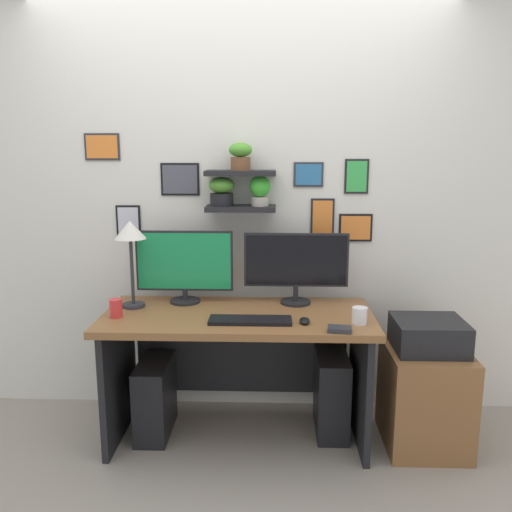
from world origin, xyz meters
name	(u,v)px	position (x,y,z in m)	size (l,w,h in m)	color
ground_plane	(239,436)	(0.00, 0.00, 0.00)	(8.00, 8.00, 0.00)	gray
back_wall_assembly	(242,198)	(0.00, 0.44, 1.35)	(4.40, 0.24, 2.70)	silver
desk	(239,346)	(0.00, 0.05, 0.54)	(1.51, 0.68, 0.75)	brown
monitor_left	(184,264)	(-0.33, 0.22, 0.98)	(0.58, 0.18, 0.43)	black
monitor_right	(296,264)	(0.33, 0.22, 0.99)	(0.61, 0.18, 0.42)	black
keyboard	(250,320)	(0.08, -0.15, 0.76)	(0.44, 0.14, 0.02)	black
computer_mouse	(305,321)	(0.36, -0.16, 0.77)	(0.06, 0.09, 0.03)	black
desk_lamp	(130,238)	(-0.62, 0.11, 1.16)	(0.18, 0.18, 0.51)	#2D2D33
coffee_mug	(360,316)	(0.65, -0.16, 0.80)	(0.08, 0.08, 0.09)	white
pen_cup	(116,308)	(-0.66, -0.08, 0.80)	(0.07, 0.07, 0.10)	red
scissors_tray	(340,329)	(0.53, -0.28, 0.76)	(0.12, 0.08, 0.02)	#2D2D33
drawer_cabinet	(424,397)	(1.05, -0.04, 0.28)	(0.44, 0.50, 0.57)	brown
printer	(429,335)	(1.05, -0.04, 0.65)	(0.38, 0.34, 0.17)	black
computer_tower_left	(155,398)	(-0.49, 0.03, 0.22)	(0.18, 0.40, 0.44)	black
computer_tower_right	(331,393)	(0.54, 0.09, 0.24)	(0.18, 0.40, 0.48)	black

